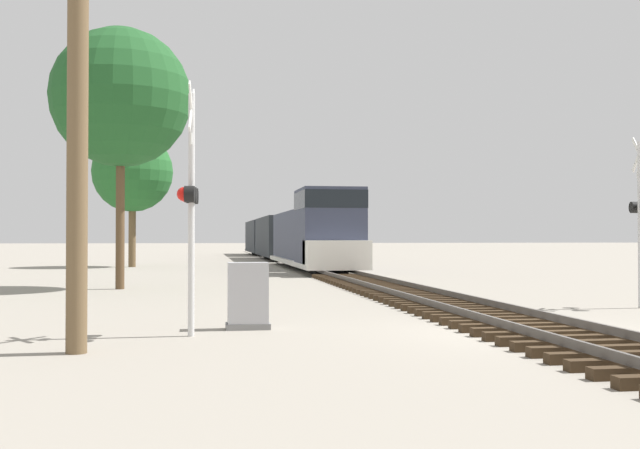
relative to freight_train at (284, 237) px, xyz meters
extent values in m
plane|color=gray|center=(0.00, -42.60, -1.80)|extent=(400.00, 400.00, 0.00)
cube|color=#382819|center=(0.00, -45.90, -1.72)|extent=(2.60, 0.22, 0.16)
cube|color=#382819|center=(0.00, -45.30, -1.72)|extent=(2.60, 0.22, 0.16)
cube|color=#382819|center=(0.00, -44.70, -1.72)|extent=(2.60, 0.22, 0.16)
cube|color=#382819|center=(0.00, -44.10, -1.72)|extent=(2.60, 0.22, 0.16)
cube|color=#382819|center=(0.00, -43.50, -1.72)|extent=(2.60, 0.22, 0.16)
cube|color=#382819|center=(0.00, -42.90, -1.72)|extent=(2.60, 0.22, 0.16)
cube|color=#382819|center=(0.00, -42.30, -1.72)|extent=(2.60, 0.22, 0.16)
cube|color=#382819|center=(0.00, -41.70, -1.72)|extent=(2.60, 0.22, 0.16)
cube|color=#382819|center=(0.00, -41.10, -1.72)|extent=(2.60, 0.22, 0.16)
cube|color=#382819|center=(0.00, -40.50, -1.72)|extent=(2.60, 0.22, 0.16)
cube|color=#382819|center=(0.00, -39.90, -1.72)|extent=(2.60, 0.22, 0.16)
cube|color=#382819|center=(0.00, -39.30, -1.72)|extent=(2.60, 0.22, 0.16)
cube|color=#382819|center=(0.00, -38.70, -1.72)|extent=(2.60, 0.22, 0.16)
cube|color=#382819|center=(0.00, -38.10, -1.72)|extent=(2.60, 0.22, 0.16)
cube|color=#382819|center=(0.00, -37.50, -1.72)|extent=(2.60, 0.22, 0.16)
cube|color=#382819|center=(0.00, -36.90, -1.72)|extent=(2.60, 0.22, 0.16)
cube|color=#382819|center=(0.00, -36.30, -1.72)|extent=(2.60, 0.22, 0.16)
cube|color=#382819|center=(0.00, -35.70, -1.72)|extent=(2.60, 0.22, 0.16)
cube|color=#382819|center=(0.00, -35.10, -1.72)|extent=(2.60, 0.22, 0.16)
cube|color=#382819|center=(0.00, -34.50, -1.72)|extent=(2.60, 0.22, 0.16)
cube|color=#382819|center=(0.00, -33.90, -1.72)|extent=(2.60, 0.22, 0.16)
cube|color=#382819|center=(0.00, -33.30, -1.72)|extent=(2.60, 0.22, 0.16)
cube|color=#382819|center=(0.00, -32.70, -1.72)|extent=(2.60, 0.22, 0.16)
cube|color=#382819|center=(0.00, -32.10, -1.72)|extent=(2.60, 0.22, 0.16)
cube|color=#382819|center=(0.00, -31.50, -1.72)|extent=(2.60, 0.22, 0.16)
cube|color=#382819|center=(0.00, -30.90, -1.72)|extent=(2.60, 0.22, 0.16)
cube|color=#382819|center=(0.00, -30.30, -1.72)|extent=(2.60, 0.22, 0.16)
cube|color=#382819|center=(0.00, -29.70, -1.72)|extent=(2.60, 0.22, 0.16)
cube|color=#382819|center=(0.00, -29.10, -1.72)|extent=(2.60, 0.22, 0.16)
cube|color=#382819|center=(0.00, -28.50, -1.72)|extent=(2.60, 0.22, 0.16)
cube|color=#382819|center=(0.00, -27.90, -1.72)|extent=(2.60, 0.22, 0.16)
cube|color=#382819|center=(0.00, -27.30, -1.72)|extent=(2.60, 0.22, 0.16)
cube|color=#382819|center=(0.00, -26.70, -1.72)|extent=(2.60, 0.22, 0.16)
cube|color=#382819|center=(0.00, -26.10, -1.72)|extent=(2.60, 0.22, 0.16)
cube|color=#382819|center=(0.00, -25.50, -1.72)|extent=(2.60, 0.22, 0.16)
cube|color=#382819|center=(0.00, -24.90, -1.72)|extent=(2.60, 0.22, 0.16)
cube|color=#382819|center=(0.00, -24.30, -1.72)|extent=(2.60, 0.22, 0.16)
cube|color=#382819|center=(0.00, -23.70, -1.72)|extent=(2.60, 0.22, 0.16)
cube|color=#382819|center=(0.00, -23.10, -1.72)|extent=(2.60, 0.22, 0.16)
cube|color=#56514C|center=(-0.72, -42.60, -1.56)|extent=(0.07, 160.00, 0.15)
cube|color=#56514C|center=(0.72, -42.60, -1.56)|extent=(0.07, 160.00, 0.15)
cube|color=#33384C|center=(0.00, -11.19, 0.01)|extent=(2.51, 12.75, 3.01)
cube|color=#33384C|center=(0.00, -20.12, 0.44)|extent=(2.95, 4.01, 3.85)
cube|color=black|center=(0.00, -20.12, 1.79)|extent=(2.98, 4.05, 0.85)
cube|color=white|center=(0.00, -22.13, -0.82)|extent=(2.95, 1.82, 1.35)
cube|color=white|center=(0.00, -13.93, -1.37)|extent=(3.01, 17.86, 0.24)
cube|color=black|center=(0.00, -19.85, -1.30)|extent=(1.58, 2.20, 1.00)
cube|color=black|center=(0.00, -8.01, -1.30)|extent=(1.58, 2.20, 1.00)
cube|color=#2D3338|center=(0.00, 3.57, 0.04)|extent=(2.80, 13.15, 3.07)
cube|color=black|center=(0.00, -0.71, -1.35)|extent=(1.58, 2.20, 0.90)
cube|color=black|center=(0.00, 7.84, -1.35)|extent=(1.58, 2.20, 0.90)
cube|color=#2D3338|center=(0.00, 18.53, 0.04)|extent=(2.80, 13.15, 3.07)
cube|color=black|center=(0.00, 14.25, -1.35)|extent=(1.58, 2.20, 0.90)
cube|color=black|center=(0.00, 22.80, -1.35)|extent=(1.58, 2.20, 0.90)
cylinder|color=silver|center=(-6.37, -42.01, 0.44)|extent=(0.12, 0.12, 4.49)
cube|color=white|center=(-6.37, -42.01, 2.39)|extent=(0.11, 0.93, 0.93)
cube|color=white|center=(-6.37, -42.01, 2.39)|extent=(0.11, 0.93, 0.93)
cube|color=black|center=(-6.37, -42.01, 0.80)|extent=(0.13, 0.86, 0.06)
cylinder|color=black|center=(-6.34, -41.66, 0.80)|extent=(0.20, 0.31, 0.30)
sphere|color=red|center=(-6.44, -41.65, 0.80)|extent=(0.26, 0.26, 0.26)
cylinder|color=black|center=(-6.37, -42.01, 0.80)|extent=(0.20, 0.31, 0.30)
sphere|color=red|center=(-6.47, -42.00, 0.80)|extent=(0.26, 0.26, 0.26)
cylinder|color=black|center=(-6.40, -42.35, 0.80)|extent=(0.20, 0.31, 0.30)
sphere|color=red|center=(-6.50, -42.35, 0.80)|extent=(0.26, 0.26, 0.26)
cube|color=white|center=(-6.37, -42.01, 1.84)|extent=(0.06, 0.32, 0.20)
cylinder|color=silver|center=(4.96, -38.34, 0.34)|extent=(0.12, 0.12, 4.28)
cube|color=white|center=(4.96, -38.34, 2.18)|extent=(0.18, 0.92, 0.93)
cube|color=white|center=(4.96, -38.34, 2.18)|extent=(0.18, 0.92, 0.93)
cube|color=black|center=(4.96, -38.34, 0.80)|extent=(0.19, 0.86, 0.06)
cylinder|color=black|center=(5.02, -37.99, 0.80)|extent=(0.22, 0.32, 0.30)
sphere|color=red|center=(5.12, -38.01, 0.80)|extent=(0.26, 0.26, 0.26)
cube|color=white|center=(4.96, -38.34, 1.63)|extent=(0.08, 0.32, 0.20)
cube|color=slate|center=(-5.27, -41.11, -1.74)|extent=(0.87, 0.50, 0.12)
cube|color=#ADADB2|center=(-5.27, -41.11, -1.08)|extent=(0.79, 0.45, 1.20)
cylinder|color=brown|center=(-8.13, -43.77, 2.42)|extent=(0.33, 0.33, 8.43)
cylinder|color=brown|center=(-8.98, -29.09, 0.83)|extent=(0.31, 0.31, 5.26)
sphere|color=#1E5123|center=(-8.98, -29.09, 4.92)|extent=(4.88, 4.88, 4.88)
cylinder|color=brown|center=(-10.28, -9.61, 0.35)|extent=(0.43, 0.43, 4.30)
sphere|color=#236028|center=(-10.28, -9.61, 3.96)|extent=(4.84, 4.84, 4.84)
camera|label=1|loc=(-6.21, -56.00, 0.03)|focal=42.00mm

